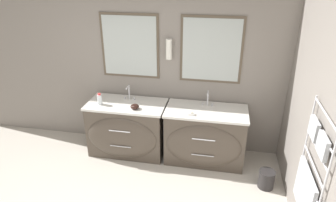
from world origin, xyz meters
name	(u,v)px	position (x,y,z in m)	size (l,w,h in m)	color
wall_back	(141,63)	(0.02, 2.21, 1.31)	(5.81, 0.17, 2.60)	gray
wall_right	(316,114)	(2.13, 0.97, 1.29)	(0.13, 4.27, 2.60)	gray
vanity_left	(127,128)	(-0.12, 1.83, 0.41)	(1.13, 0.66, 0.80)	#4C4238
vanity_right	(205,136)	(1.03, 1.83, 0.41)	(1.13, 0.66, 0.80)	#4C4238
faucet_left	(129,93)	(-0.12, 2.00, 0.91)	(0.17, 0.14, 0.22)	silver
faucet_right	(208,99)	(1.03, 2.00, 0.91)	(0.17, 0.14, 0.22)	silver
toiletry_bottle	(100,99)	(-0.48, 1.77, 0.88)	(0.07, 0.07, 0.17)	silver
amenity_bowl	(135,107)	(0.05, 1.72, 0.83)	(0.12, 0.12, 0.07)	black
soap_dish	(192,114)	(0.84, 1.68, 0.81)	(0.08, 0.06, 0.04)	white
waste_bin	(266,179)	(1.86, 1.39, 0.13)	(0.21, 0.21, 0.24)	#282626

